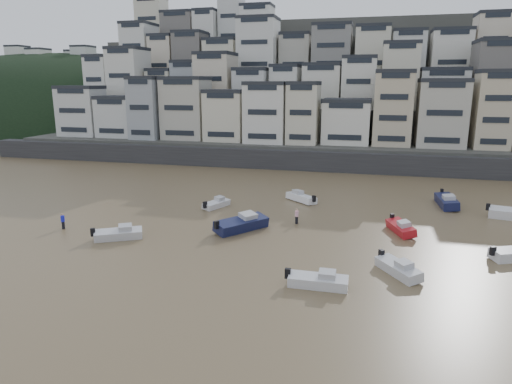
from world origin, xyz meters
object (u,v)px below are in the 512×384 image
(boat_e, at_px, (401,226))
(boat_h, at_px, (301,196))
(boat_f, at_px, (216,203))
(boat_c, at_px, (241,222))
(boat_j, at_px, (118,233))
(boat_a, at_px, (318,279))
(person_pink, at_px, (297,216))
(boat_b, at_px, (398,267))
(boat_i, at_px, (447,199))
(person_blue, at_px, (63,221))

(boat_e, distance_m, boat_h, 15.90)
(boat_f, bearing_deg, boat_h, -37.69)
(boat_c, xyz_separation_m, boat_j, (-11.20, -5.77, -0.21))
(boat_a, height_order, boat_j, boat_j)
(boat_f, bearing_deg, boat_c, -122.45)
(boat_e, height_order, person_pink, person_pink)
(boat_h, bearing_deg, boat_j, 92.04)
(boat_c, relative_size, person_pink, 3.83)
(boat_f, height_order, boat_j, boat_j)
(boat_j, xyz_separation_m, person_pink, (16.50, 9.65, 0.18))
(boat_e, bearing_deg, boat_b, -23.93)
(boat_f, bearing_deg, boat_i, -51.71)
(boat_b, bearing_deg, boat_i, 129.28)
(boat_c, xyz_separation_m, boat_i, (22.61, 15.96, -0.02))
(boat_h, distance_m, person_pink, 9.86)
(boat_e, distance_m, boat_i, 14.01)
(person_blue, bearing_deg, boat_f, 43.15)
(boat_a, height_order, boat_b, boat_b)
(boat_f, xyz_separation_m, person_pink, (10.92, -4.16, 0.27))
(boat_e, height_order, boat_h, boat_h)
(boat_a, distance_m, boat_b, 7.32)
(boat_a, bearing_deg, boat_h, 101.33)
(boat_c, relative_size, person_blue, 3.83)
(boat_a, height_order, boat_c, boat_c)
(boat_a, distance_m, boat_c, 15.28)
(person_pink, bearing_deg, boat_c, -143.82)
(boat_c, bearing_deg, boat_h, 19.35)
(boat_h, xyz_separation_m, boat_j, (-15.49, -19.46, -0.01))
(boat_a, xyz_separation_m, person_pink, (-4.29, 15.76, 0.19))
(boat_c, height_order, boat_i, boat_c)
(boat_b, relative_size, boat_f, 1.13)
(boat_c, xyz_separation_m, person_pink, (5.30, 3.88, -0.04))
(boat_h, bearing_deg, boat_e, -179.75)
(boat_a, bearing_deg, person_blue, 164.58)
(boat_b, bearing_deg, boat_c, -150.98)
(boat_i, bearing_deg, person_blue, -68.28)
(boat_e, relative_size, person_blue, 2.93)
(boat_a, distance_m, boat_j, 21.67)
(boat_a, relative_size, boat_h, 0.96)
(boat_a, relative_size, person_blue, 2.87)
(boat_e, distance_m, boat_j, 29.10)
(boat_f, distance_m, person_pink, 11.68)
(boat_b, distance_m, boat_i, 24.78)
(boat_b, bearing_deg, boat_e, 141.77)
(boat_c, xyz_separation_m, boat_e, (16.42, 3.40, -0.21))
(boat_b, distance_m, boat_e, 11.25)
(boat_j, height_order, person_pink, person_pink)
(boat_b, bearing_deg, person_blue, -130.35)
(boat_b, xyz_separation_m, boat_e, (0.74, 11.23, 0.01))
(boat_e, bearing_deg, boat_i, 133.59)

